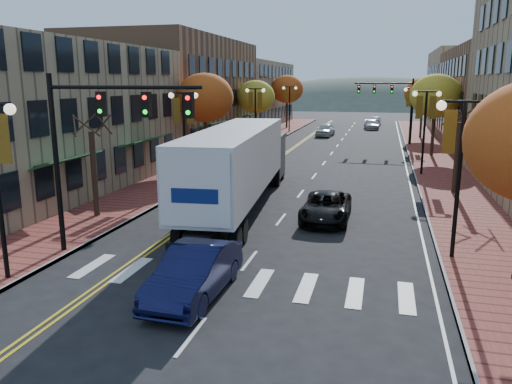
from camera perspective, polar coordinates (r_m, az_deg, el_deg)
The scene contains 28 objects.
ground at distance 15.73m, azimuth -4.65°, elevation -12.75°, with size 200.00×200.00×0.00m, color black.
sidewalk_left at distance 48.38m, azimuth -2.25°, elevation 4.65°, with size 4.00×85.00×0.15m, color brown.
sidewalk_right at distance 46.59m, azimuth 19.53°, elevation 3.64°, with size 4.00×85.00×0.15m, color brown.
building_left_near at distance 34.27m, azimuth -25.24°, elevation 7.67°, with size 12.00×22.00×9.00m, color #9E8966.
building_left_mid at distance 54.00m, azimuth -9.53°, elevation 11.09°, with size 12.00×24.00×11.00m, color brown.
building_left_far at distance 77.55m, azimuth -1.93°, elevation 11.09°, with size 12.00×26.00×9.50m, color #9E8966.
building_right_far at distance 78.64m, azimuth 24.91°, elevation 10.53°, with size 15.00×20.00×11.00m, color #9E8966.
tree_left_a at distance 25.83m, azimuth -18.00°, elevation 1.98°, with size 0.28×0.28×4.20m.
tree_left_b at distance 39.88m, azimuth -5.86°, elevation 10.67°, with size 4.48×4.48×7.21m.
tree_left_c at distance 55.18m, azimuth -0.03°, elevation 10.83°, with size 4.16×4.16×6.69m.
tree_left_d at distance 72.73m, azimuth 3.57°, elevation 11.65°, with size 4.61×4.61×7.42m.
tree_right_b at distance 32.02m, azimuth 21.95°, elevation 3.63°, with size 0.28×0.28×4.20m.
tree_right_c at distance 47.63m, azimuth 19.86°, elevation 10.30°, with size 4.48×4.48×7.21m.
tree_right_d at distance 63.58m, azimuth 18.56°, elevation 10.63°, with size 4.35×4.35×7.00m.
lamp_left_b at distance 31.95m, azimuth -8.25°, elevation 8.08°, with size 1.96×0.36×6.05m.
lamp_left_c at distance 49.03m, azimuth -0.08°, elevation 9.72°, with size 1.96×0.36×6.05m.
lamp_left_d at distance 66.59m, azimuth 3.85°, elevation 10.44°, with size 1.96×0.36×6.05m.
lamp_right_a at distance 19.76m, azimuth 22.41°, elevation 4.58°, with size 1.96×0.36×6.05m.
lamp_right_b at distance 37.60m, azimuth 18.78°, elevation 8.20°, with size 1.96×0.36×6.05m.
lamp_right_c at distance 55.54m, azimuth 17.47°, elevation 9.49°, with size 1.96×0.36×6.05m.
traffic_mast_near at distance 19.41m, azimuth -17.53°, elevation 6.69°, with size 6.10×0.35×7.00m.
traffic_mast_far at distance 55.45m, azimuth 15.40°, elevation 10.26°, with size 6.10×0.34×7.00m.
semi_truck at distance 26.46m, azimuth -1.72°, elevation 3.56°, with size 4.30×17.83×4.41m.
navy_sedan at distance 16.10m, azimuth -7.03°, elevation -9.08°, with size 1.70×4.88×1.61m, color black.
black_suv at distance 24.73m, azimuth 8.02°, elevation -1.70°, with size 2.25×4.89×1.36m, color black.
car_far_white at distance 63.22m, azimuth 7.92°, elevation 7.06°, with size 1.88×4.67×1.59m, color silver.
car_far_silver at distance 73.66m, azimuth 13.04°, elevation 7.51°, with size 1.82×4.49×1.30m, color #B0B1B9.
car_far_oncoming at distance 80.73m, azimuth 13.54°, elevation 7.91°, with size 1.41×4.04×1.33m, color #A6A7AD.
Camera 1 is at (4.72, -13.42, 6.71)m, focal length 35.00 mm.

